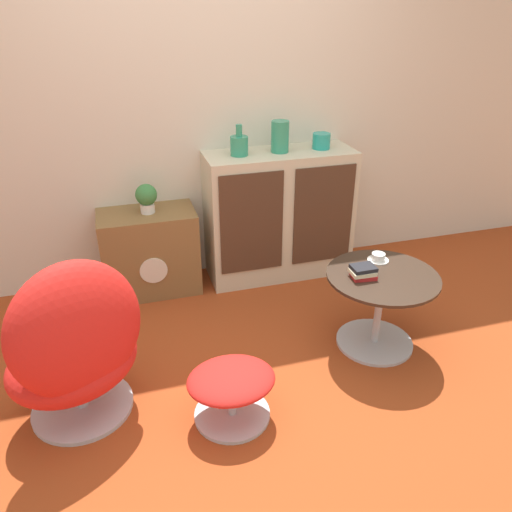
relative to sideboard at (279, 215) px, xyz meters
The scene contains 13 objects.
ground_plane 1.45m from the sideboard, 112.21° to the right, with size 12.00×12.00×0.00m, color #9E3D19.
wall_back 1.00m from the sideboard, 155.75° to the left, with size 6.40×0.06×2.60m.
sideboard is the anchor object (origin of this frame).
tv_console 0.98m from the sideboard, behind, with size 0.67×0.39×0.61m.
egg_chair 1.84m from the sideboard, 140.73° to the right, with size 0.85×0.83×0.92m.
ottoman 1.58m from the sideboard, 117.30° to the right, with size 0.44×0.39×0.28m.
coffee_table 1.09m from the sideboard, 74.71° to the right, with size 0.66×0.66×0.49m.
vase_leftmost 0.62m from the sideboard, behind, with size 0.12×0.12×0.21m.
vase_inner_left 0.59m from the sideboard, 137.55° to the left, with size 0.12×0.12×0.22m.
vase_inner_right 0.61m from the sideboard, ahead, with size 0.13×0.13×0.11m.
potted_plant 0.98m from the sideboard, behind, with size 0.15×0.15×0.20m.
teacup 0.94m from the sideboard, 68.48° to the right, with size 0.13×0.13×0.05m.
book_stack 1.05m from the sideboard, 81.37° to the right, with size 0.15×0.12×0.07m.
Camera 1 is at (-0.61, -1.97, 1.92)m, focal length 35.00 mm.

